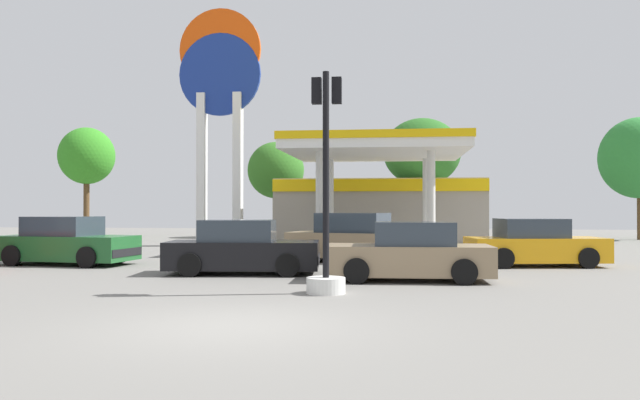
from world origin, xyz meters
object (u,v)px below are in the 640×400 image
at_px(tree_1, 276,171).
at_px(tree_2, 422,152).
at_px(station_pole_sign, 220,96).
at_px(car_1, 357,240).
at_px(car_2, 66,243).
at_px(tree_0, 87,156).
at_px(car_0, 535,245).
at_px(car_4, 409,254).
at_px(tree_3, 639,158).
at_px(car_3, 242,249).
at_px(traffic_signal_0, 326,227).

xyz_separation_m(tree_1, tree_2, (8.84, -1.48, 0.92)).
xyz_separation_m(station_pole_sign, car_1, (7.11, -8.31, -6.48)).
bearing_deg(car_1, car_2, -166.70).
xyz_separation_m(station_pole_sign, tree_0, (-10.58, 7.58, -2.24)).
bearing_deg(tree_2, tree_1, 170.53).
bearing_deg(tree_2, car_1, -100.25).
relative_size(car_0, tree_1, 0.74).
bearing_deg(car_4, tree_3, 58.47).
height_order(station_pole_sign, tree_2, station_pole_sign).
distance_m(car_3, car_4, 4.70).
relative_size(car_1, tree_0, 0.73).
distance_m(station_pole_sign, tree_0, 13.21).
height_order(traffic_signal_0, tree_3, tree_3).
xyz_separation_m(traffic_signal_0, tree_1, (-5.84, 25.14, 2.68)).
distance_m(car_4, tree_0, 29.09).
relative_size(car_4, tree_3, 0.60).
bearing_deg(tree_3, traffic_signal_0, -121.89).
relative_size(tree_1, tree_3, 0.84).
bearing_deg(tree_1, car_4, -71.20).
bearing_deg(car_1, tree_3, 47.50).
bearing_deg(tree_3, tree_2, -176.41).
xyz_separation_m(car_0, tree_1, (-11.66, 18.08, 3.43)).
height_order(station_pole_sign, car_3, station_pole_sign).
relative_size(car_3, tree_2, 0.62).
distance_m(car_0, tree_2, 17.39).
relative_size(traffic_signal_0, tree_0, 0.70).
height_order(car_2, tree_2, tree_2).
height_order(car_0, tree_3, tree_3).
bearing_deg(tree_2, tree_0, 179.26).
bearing_deg(tree_0, station_pole_sign, -35.61).
distance_m(car_2, tree_2, 21.94).
relative_size(car_1, traffic_signal_0, 1.04).
bearing_deg(car_2, car_4, -16.53).
bearing_deg(car_3, station_pole_sign, 108.32).
bearing_deg(tree_3, car_3, -130.92).
bearing_deg(car_3, tree_3, 49.08).
distance_m(traffic_signal_0, tree_2, 24.13).
height_order(traffic_signal_0, tree_2, tree_2).
height_order(tree_0, tree_1, tree_0).
xyz_separation_m(car_4, tree_1, (-7.67, 22.52, 3.43)).
height_order(car_4, tree_3, tree_3).
xyz_separation_m(traffic_signal_0, tree_2, (3.01, 23.67, 3.60)).
bearing_deg(tree_3, car_2, -142.56).
height_order(car_1, traffic_signal_0, traffic_signal_0).
relative_size(car_1, car_3, 1.14).
relative_size(car_0, tree_0, 0.65).
distance_m(car_0, tree_0, 29.11).
xyz_separation_m(car_2, traffic_signal_0, (9.06, -5.86, 0.72)).
xyz_separation_m(car_2, tree_1, (3.22, 19.29, 3.40)).
height_order(car_0, car_2, car_2).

